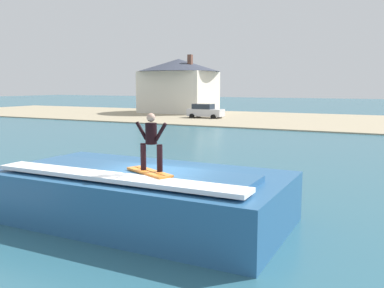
# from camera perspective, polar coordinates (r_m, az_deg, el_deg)

# --- Properties ---
(ground_plane) EXTENTS (260.00, 260.00, 0.00)m
(ground_plane) POSITION_cam_1_polar(r_m,az_deg,el_deg) (12.69, -4.95, -11.04)
(ground_plane) COLOR #2D5F70
(wave_crest) EXTENTS (8.74, 4.51, 1.71)m
(wave_crest) POSITION_cam_1_polar(r_m,az_deg,el_deg) (12.97, -6.88, -6.94)
(wave_crest) COLOR #2A5C8C
(wave_crest) RESTS_ON ground_plane
(surfboard) EXTENTS (1.76, 1.16, 0.06)m
(surfboard) POSITION_cam_1_polar(r_m,az_deg,el_deg) (11.73, -5.86, -3.83)
(surfboard) COLOR orange
(surfboard) RESTS_ON wave_crest
(surfer) EXTENTS (1.01, 0.32, 1.61)m
(surfer) POSITION_cam_1_polar(r_m,az_deg,el_deg) (11.62, -5.59, 0.68)
(surfer) COLOR black
(surfer) RESTS_ON surfboard
(shoreline_bank) EXTENTS (120.00, 23.63, 0.12)m
(shoreline_bank) POSITION_cam_1_polar(r_m,az_deg,el_deg) (50.49, 19.20, 2.93)
(shoreline_bank) COLOR tan
(shoreline_bank) RESTS_ON ground_plane
(car_near_shore) EXTENTS (4.48, 2.14, 1.86)m
(car_near_shore) POSITION_cam_1_polar(r_m,az_deg,el_deg) (52.31, 1.80, 4.50)
(car_near_shore) COLOR silver
(car_near_shore) RESTS_ON ground_plane
(house_with_chimney) EXTENTS (12.29, 12.29, 8.48)m
(house_with_chimney) POSITION_cam_1_polar(r_m,az_deg,el_deg) (62.72, -1.81, 8.36)
(house_with_chimney) COLOR silver
(house_with_chimney) RESTS_ON ground_plane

